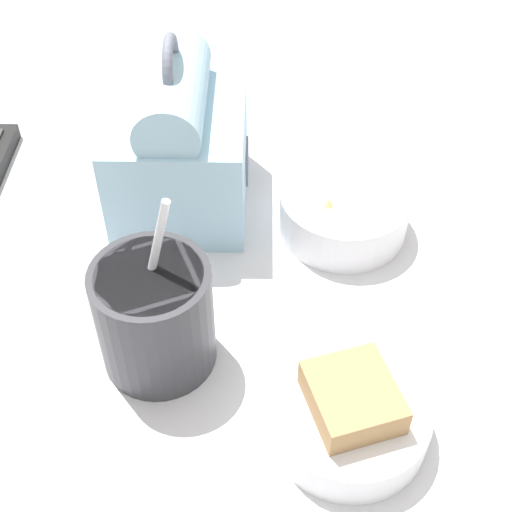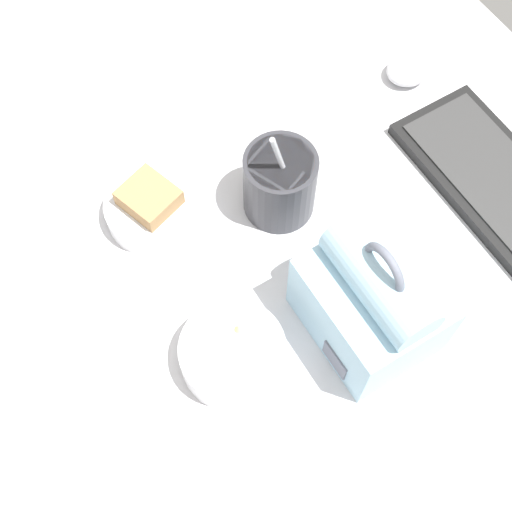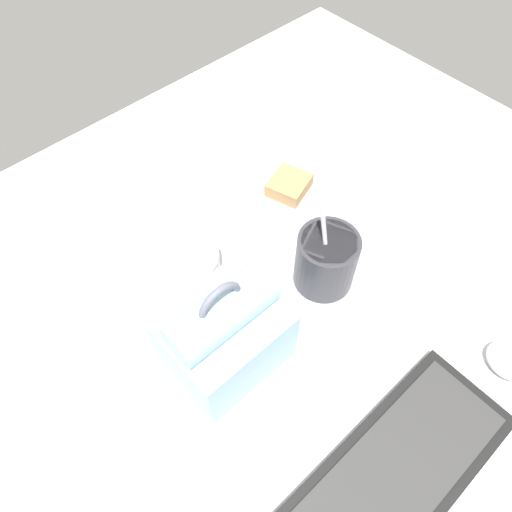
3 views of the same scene
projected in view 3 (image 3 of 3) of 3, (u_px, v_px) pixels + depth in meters
The scene contains 7 objects.
desk_surface at pixel (272, 284), 85.05cm from camera, with size 140.00×110.00×2.00cm.
keyboard at pixel (397, 471), 65.87cm from camera, with size 34.62×14.53×2.10cm.
lunch_bag at pixel (224, 334), 70.40cm from camera, with size 16.37×13.92×19.55cm.
soup_cup at pixel (326, 260), 80.05cm from camera, with size 9.98×9.98×17.58cm.
bento_bowl_sandwich at pixel (288, 195), 92.39cm from camera, with size 12.85×12.85×6.26cm.
bento_bowl_snacks at pixel (181, 262), 83.37cm from camera, with size 13.23×13.23×5.89cm.
computer_mouse at pixel (509, 361), 74.28cm from camera, with size 6.07×6.94×3.09cm.
Camera 3 is at (32.41, 31.57, 73.23)cm, focal length 35.00 mm.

